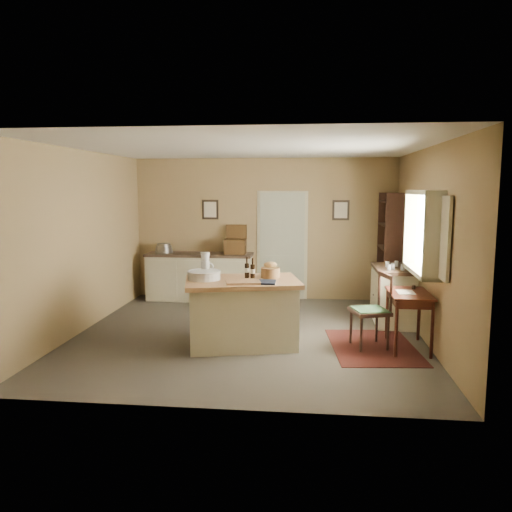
{
  "coord_description": "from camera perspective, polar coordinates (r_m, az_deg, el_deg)",
  "views": [
    {
      "loc": [
        0.87,
        -7.05,
        2.14
      ],
      "look_at": [
        0.1,
        0.13,
        1.15
      ],
      "focal_mm": 35.0,
      "sensor_mm": 36.0,
      "label": 1
    }
  ],
  "objects": [
    {
      "name": "framed_prints",
      "position": [
        9.56,
        2.14,
        5.29
      ],
      "size": [
        2.82,
        0.02,
        0.38
      ],
      "color": "black",
      "rests_on": "ground"
    },
    {
      "name": "shelving_unit",
      "position": [
        9.19,
        15.39,
        0.56
      ],
      "size": [
        0.35,
        0.92,
        2.05
      ],
      "color": "black",
      "rests_on": "ground"
    },
    {
      "name": "rug",
      "position": [
        7.05,
        13.23,
        -10.05
      ],
      "size": [
        1.25,
        1.7,
        0.01
      ],
      "primitive_type": "cube",
      "rotation": [
        0.0,
        0.0,
        0.1
      ],
      "color": "#441810",
      "rests_on": "ground"
    },
    {
      "name": "wall_front",
      "position": [
        4.7,
        -4.62,
        -1.91
      ],
      "size": [
        5.0,
        0.1,
        2.7
      ],
      "primitive_type": "cube",
      "color": "olive",
      "rests_on": "ground"
    },
    {
      "name": "window",
      "position": [
        7.05,
        18.87,
        2.58
      ],
      "size": [
        0.25,
        1.99,
        1.12
      ],
      "color": "#BDB694",
      "rests_on": "ground"
    },
    {
      "name": "door",
      "position": [
        9.6,
        3.01,
        1.31
      ],
      "size": [
        0.97,
        0.06,
        2.11
      ],
      "primitive_type": "cube",
      "color": "#A1A38A",
      "rests_on": "ground"
    },
    {
      "name": "sideboard",
      "position": [
        9.62,
        -6.41,
        -2.16
      ],
      "size": [
        2.02,
        0.58,
        1.18
      ],
      "color": "#BDB694",
      "rests_on": "ground"
    },
    {
      "name": "ground",
      "position": [
        7.42,
        -0.86,
        -8.96
      ],
      "size": [
        5.0,
        5.0,
        0.0
      ],
      "primitive_type": "plane",
      "color": "brown",
      "rests_on": "ground"
    },
    {
      "name": "writing_desk",
      "position": [
        6.95,
        17.09,
        -4.8
      ],
      "size": [
        0.52,
        0.85,
        0.82
      ],
      "color": "black",
      "rests_on": "ground"
    },
    {
      "name": "wall_back",
      "position": [
        9.62,
        0.95,
        3.1
      ],
      "size": [
        5.0,
        0.1,
        2.7
      ],
      "primitive_type": "cube",
      "color": "olive",
      "rests_on": "ground"
    },
    {
      "name": "wall_left",
      "position": [
        7.85,
        -19.3,
        1.59
      ],
      "size": [
        0.1,
        5.0,
        2.7
      ],
      "primitive_type": "cube",
      "color": "olive",
      "rests_on": "ground"
    },
    {
      "name": "wall_right",
      "position": [
        7.28,
        19.05,
        1.14
      ],
      "size": [
        0.1,
        5.0,
        2.7
      ],
      "primitive_type": "cube",
      "color": "olive",
      "rests_on": "ground"
    },
    {
      "name": "work_island",
      "position": [
        6.83,
        -1.65,
        -6.25
      ],
      "size": [
        1.7,
        1.3,
        1.2
      ],
      "rotation": [
        0.0,
        0.0,
        0.22
      ],
      "color": "#BDB694",
      "rests_on": "ground"
    },
    {
      "name": "desk_chair",
      "position": [
        6.89,
        12.86,
        -6.21
      ],
      "size": [
        0.57,
        0.57,
        0.99
      ],
      "primitive_type": null,
      "rotation": [
        0.0,
        0.0,
        0.28
      ],
      "color": "black",
      "rests_on": "ground"
    },
    {
      "name": "ceiling",
      "position": [
        7.13,
        -0.9,
        12.31
      ],
      "size": [
        5.0,
        5.0,
        0.0
      ],
      "primitive_type": "plane",
      "color": "silver",
      "rests_on": "wall_back"
    },
    {
      "name": "right_cabinet",
      "position": [
        8.22,
        15.37,
        -4.29
      ],
      "size": [
        0.59,
        1.06,
        0.99
      ],
      "color": "#BDB694",
      "rests_on": "ground"
    }
  ]
}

